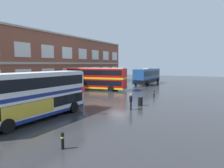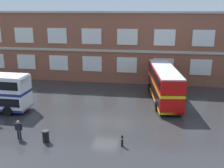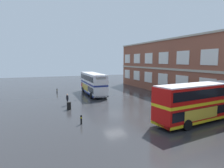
# 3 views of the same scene
# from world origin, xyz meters

# --- Properties ---
(ground_plane) EXTENTS (120.00, 120.00, 0.00)m
(ground_plane) POSITION_xyz_m (0.00, 2.00, 0.00)
(ground_plane) COLOR #2B2B2D
(brick_terminal_building) EXTENTS (57.52, 8.19, 10.51)m
(brick_terminal_building) POSITION_xyz_m (0.75, 17.98, 5.11)
(brick_terminal_building) COLOR brown
(brick_terminal_building) RESTS_ON ground
(double_decker_near) EXTENTS (11.06, 3.08, 4.07)m
(double_decker_near) POSITION_xyz_m (-14.20, 1.21, 2.15)
(double_decker_near) COLOR silver
(double_decker_near) RESTS_ON ground
(double_decker_middle) EXTENTS (3.97, 11.24, 4.07)m
(double_decker_middle) POSITION_xyz_m (5.93, 7.22, 2.15)
(double_decker_middle) COLOR red
(double_decker_middle) RESTS_ON ground
(touring_coach) EXTENTS (12.05, 3.07, 3.80)m
(touring_coach) POSITION_xyz_m (21.02, 2.31, 1.91)
(touring_coach) COLOR navy
(touring_coach) RESTS_ON ground
(waiting_passenger) EXTENTS (0.64, 0.29, 1.70)m
(waiting_passenger) POSITION_xyz_m (-6.72, -4.75, 0.93)
(waiting_passenger) COLOR black
(waiting_passenger) RESTS_ON ground
(bus_stand_flag) EXTENTS (0.44, 0.10, 2.70)m
(bus_stand_flag) POSITION_xyz_m (-10.86, -1.67, 1.64)
(bus_stand_flag) COLOR slate
(bus_stand_flag) RESTS_ON ground
(station_litter_bin) EXTENTS (0.60, 0.60, 1.03)m
(station_litter_bin) POSITION_xyz_m (-4.23, -4.92, 0.52)
(station_litter_bin) COLOR black
(station_litter_bin) RESTS_ON ground
(safety_bollard_west) EXTENTS (0.19, 0.19, 0.95)m
(safety_bollard_west) POSITION_xyz_m (-17.88, -5.15, 0.49)
(safety_bollard_west) COLOR black
(safety_bollard_west) RESTS_ON ground
(safety_bollard_east) EXTENTS (0.19, 0.19, 0.95)m
(safety_bollard_east) POSITION_xyz_m (2.25, -4.68, 0.49)
(safety_bollard_east) COLOR black
(safety_bollard_east) RESTS_ON ground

